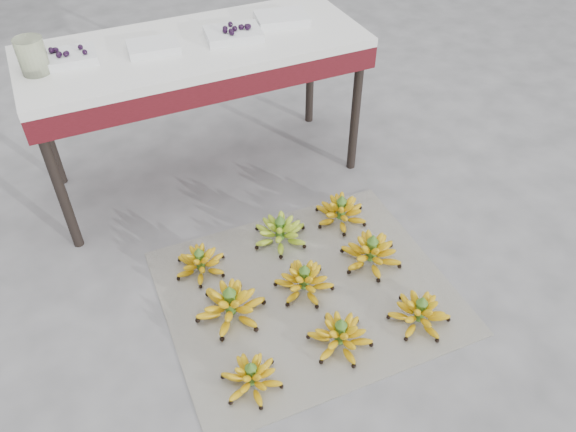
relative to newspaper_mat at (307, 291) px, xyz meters
name	(u,v)px	position (x,y,z in m)	size (l,w,h in m)	color
ground	(284,296)	(-0.11, 0.02, 0.00)	(60.00, 60.00, 0.00)	#5C5C5E
newspaper_mat	(307,291)	(0.00, 0.00, 0.00)	(1.25, 1.05, 0.01)	beige
bunch_front_left	(251,377)	(-0.40, -0.34, 0.05)	(0.30, 0.30, 0.15)	#E5B30F
bunch_front_center	(340,335)	(0.00, -0.31, 0.06)	(0.31, 0.31, 0.16)	#E5B30F
bunch_front_right	(420,313)	(0.36, -0.35, 0.06)	(0.29, 0.29, 0.16)	#E5B30F
bunch_mid_left	(231,305)	(-0.36, 0.02, 0.07)	(0.39, 0.39, 0.18)	#E5B30F
bunch_mid_center	(304,281)	(-0.01, 0.02, 0.06)	(0.29, 0.29, 0.16)	#E5B30F
bunch_mid_right	(371,253)	(0.35, 0.04, 0.06)	(0.34, 0.34, 0.17)	#E5B30F
bunch_back_left	(200,263)	(-0.39, 0.32, 0.05)	(0.27, 0.27, 0.15)	#E5B30F
bunch_back_center	(280,232)	(0.02, 0.35, 0.06)	(0.34, 0.34, 0.17)	#82B027
bunch_back_right	(341,212)	(0.37, 0.36, 0.06)	(0.31, 0.31, 0.16)	#E5B30F
vendor_table	(196,60)	(-0.12, 1.02, 0.69)	(1.64, 0.66, 0.79)	black
tray_far_left	(68,57)	(-0.69, 1.06, 0.81)	(0.25, 0.19, 0.06)	silver
tray_left	(153,47)	(-0.32, 1.01, 0.80)	(0.25, 0.19, 0.04)	silver
tray_right	(233,34)	(0.07, 0.98, 0.81)	(0.29, 0.22, 0.07)	silver
tray_far_right	(282,18)	(0.35, 1.05, 0.80)	(0.29, 0.23, 0.04)	silver
glass_jar	(32,56)	(-0.83, 1.01, 0.86)	(0.12, 0.12, 0.15)	beige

